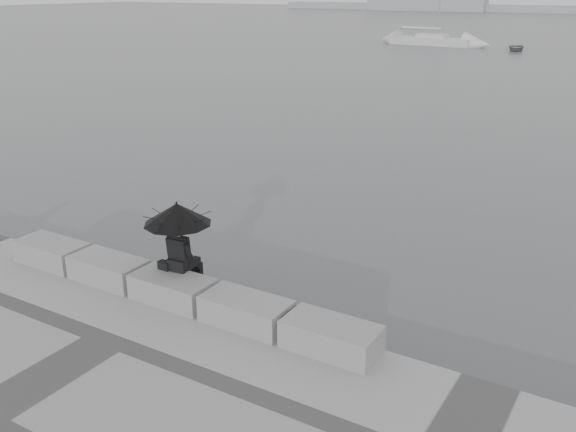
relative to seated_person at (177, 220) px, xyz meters
The scene contains 10 objects.
ground 2.03m from the seated_person, 45.13° to the left, with size 360.00×360.00×0.00m, color #4F5254.
stone_block_far_left 3.56m from the seated_person, behind, with size 1.60×0.80×0.50m, color gray.
stone_block_left 2.08m from the seated_person, 167.56° to the right, with size 1.60×0.80×0.50m, color gray.
stone_block_centre 1.33m from the seated_person, 74.90° to the right, with size 1.60×0.80×0.50m, color gray.
stone_block_right 2.23m from the seated_person, 11.15° to the right, with size 1.60×0.80×0.50m, color gray.
stone_block_far_right 3.74m from the seated_person, ahead, with size 1.60×0.80×0.50m, color gray.
seated_person is the anchor object (origin of this frame).
bag 0.99m from the seated_person, 149.68° to the right, with size 0.25×0.15×0.16m, color black.
sailboat_left 62.81m from the seated_person, 104.91° to the left, with size 9.17×3.09×12.90m.
dinghy 59.59m from the seated_person, 96.69° to the left, with size 3.37×1.43×0.57m, color gray.
Camera 1 is at (7.58, -8.71, 6.21)m, focal length 40.00 mm.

